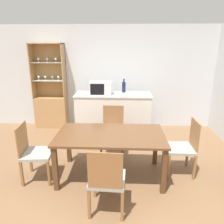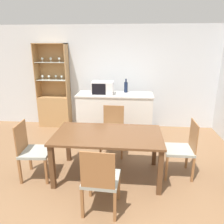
{
  "view_description": "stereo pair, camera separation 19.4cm",
  "coord_description": "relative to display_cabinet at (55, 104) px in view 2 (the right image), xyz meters",
  "views": [
    {
      "loc": [
        0.25,
        -2.95,
        2.09
      ],
      "look_at": [
        0.07,
        1.06,
        0.84
      ],
      "focal_mm": 35.0,
      "sensor_mm": 36.0,
      "label": 1
    },
    {
      "loc": [
        0.45,
        -2.94,
        2.09
      ],
      "look_at": [
        0.07,
        1.06,
        0.84
      ],
      "focal_mm": 35.0,
      "sensor_mm": 36.0,
      "label": 2
    }
  ],
  "objects": [
    {
      "name": "dining_chair_side_right_far",
      "position": [
        2.84,
        -2.07,
        -0.12
      ],
      "size": [
        0.45,
        0.45,
        0.93
      ],
      "rotation": [
        0.0,
        0.0,
        1.57
      ],
      "color": "#999E93",
      "rests_on": "ground_plane"
    },
    {
      "name": "ground_plane",
      "position": [
        1.57,
        -2.44,
        -0.59
      ],
      "size": [
        18.0,
        18.0,
        0.0
      ],
      "primitive_type": "plane",
      "color": "brown"
    },
    {
      "name": "dining_chair_side_left_near",
      "position": [
        0.46,
        -2.36,
        -0.12
      ],
      "size": [
        0.48,
        0.48,
        0.93
      ],
      "rotation": [
        0.0,
        0.0,
        -1.5
      ],
      "color": "#999E93",
      "rests_on": "ground_plane"
    },
    {
      "name": "microwave",
      "position": [
        1.36,
        -0.57,
        0.56
      ],
      "size": [
        0.47,
        0.36,
        0.28
      ],
      "color": "silver",
      "rests_on": "kitchen_counter"
    },
    {
      "name": "wall_back",
      "position": [
        1.57,
        0.19,
        0.68
      ],
      "size": [
        6.8,
        0.06,
        2.55
      ],
      "color": "silver",
      "rests_on": "ground_plane"
    },
    {
      "name": "dining_table",
      "position": [
        1.65,
        -2.22,
        0.06
      ],
      "size": [
        1.69,
        0.95,
        0.74
      ],
      "color": "brown",
      "rests_on": "ground_plane"
    },
    {
      "name": "kitchen_counter",
      "position": [
        1.63,
        -0.53,
        -0.09
      ],
      "size": [
        1.72,
        0.63,
        1.01
      ],
      "color": "silver",
      "rests_on": "ground_plane"
    },
    {
      "name": "dining_chair_head_far",
      "position": [
        1.66,
        -1.4,
        -0.12
      ],
      "size": [
        0.46,
        0.46,
        0.93
      ],
      "rotation": [
        0.0,
        0.0,
        3.11
      ],
      "color": "#999E93",
      "rests_on": "ground_plane"
    },
    {
      "name": "wine_bottle",
      "position": [
        1.87,
        -0.35,
        0.55
      ],
      "size": [
        0.08,
        0.08,
        0.32
      ],
      "color": "#141E38",
      "rests_on": "kitchen_counter"
    },
    {
      "name": "dining_chair_head_near",
      "position": [
        1.65,
        -3.04,
        -0.12
      ],
      "size": [
        0.47,
        0.47,
        0.93
      ],
      "rotation": [
        0.0,
        0.0,
        -0.05
      ],
      "color": "#999E93",
      "rests_on": "ground_plane"
    },
    {
      "name": "display_cabinet",
      "position": [
        0.0,
        0.0,
        0.0
      ],
      "size": [
        0.8,
        0.35,
        2.11
      ],
      "color": "tan",
      "rests_on": "ground_plane"
    }
  ]
}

